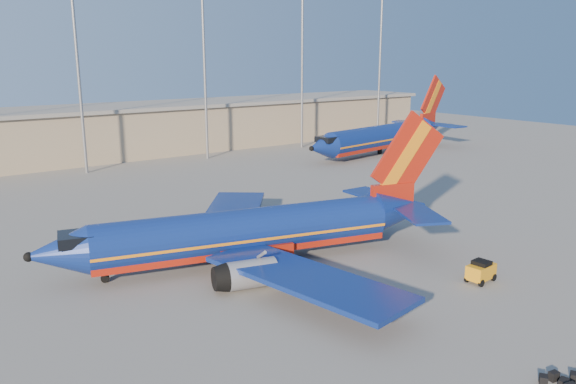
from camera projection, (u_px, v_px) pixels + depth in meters
The scene contains 7 objects.
ground at pixel (311, 250), 49.21m from camera, with size 220.00×220.00×0.00m, color slate.
terminal_building at pixel (149, 128), 99.23m from camera, with size 122.00×16.00×8.50m.
light_mast_row at pixel (145, 50), 83.87m from camera, with size 101.60×1.60×28.65m.
aircraft_main at pixel (255, 232), 45.89m from camera, with size 34.57×32.82×11.94m.
aircraft_second at pixel (384, 136), 97.98m from camera, with size 38.82×15.01×13.20m.
baggage_tug at pixel (481, 271), 42.14m from camera, with size 2.39×1.55×1.65m.
luggage_pile at pixel (564, 381), 28.89m from camera, with size 4.19×1.81×0.50m.
Camera 1 is at (-29.47, -36.21, 16.49)m, focal length 35.00 mm.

